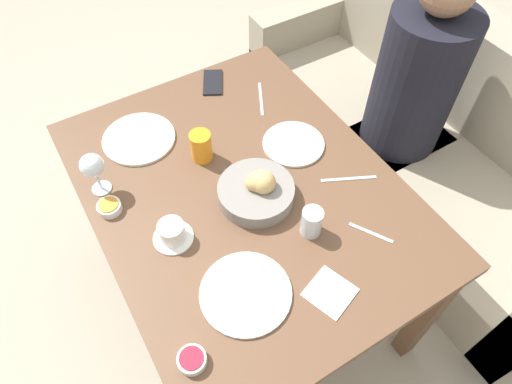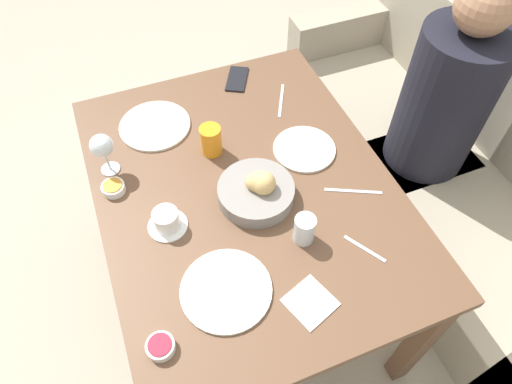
% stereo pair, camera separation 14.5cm
% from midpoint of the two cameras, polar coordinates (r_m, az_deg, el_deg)
% --- Properties ---
extents(ground_plane, '(10.00, 10.00, 0.00)m').
position_cam_midpoint_polar(ground_plane, '(2.13, -3.17, -11.96)').
color(ground_plane, '#A89E89').
extents(dining_table, '(1.24, 0.95, 0.74)m').
position_cam_midpoint_polar(dining_table, '(1.58, -4.20, -1.88)').
color(dining_table, brown).
rests_on(dining_table, ground_plane).
extents(couch, '(1.90, 0.70, 0.88)m').
position_cam_midpoint_polar(couch, '(2.32, 18.23, 5.46)').
color(couch, '#9E937F').
rests_on(couch, ground_plane).
extents(seated_person, '(0.34, 0.44, 1.23)m').
position_cam_midpoint_polar(seated_person, '(2.10, 15.97, 8.51)').
color(seated_person, '#23232D').
rests_on(seated_person, ground_plane).
extents(bread_basket, '(0.24, 0.24, 0.12)m').
position_cam_midpoint_polar(bread_basket, '(1.44, -2.74, 0.06)').
color(bread_basket, gray).
rests_on(bread_basket, dining_table).
extents(plate_near_left, '(0.26, 0.26, 0.01)m').
position_cam_midpoint_polar(plate_near_left, '(1.70, -16.82, 6.27)').
color(plate_near_left, silver).
rests_on(plate_near_left, dining_table).
extents(plate_near_right, '(0.26, 0.26, 0.01)m').
position_cam_midpoint_polar(plate_near_right, '(1.30, -4.57, -12.73)').
color(plate_near_right, silver).
rests_on(plate_near_right, dining_table).
extents(plate_far_center, '(0.22, 0.22, 0.01)m').
position_cam_midpoint_polar(plate_far_center, '(1.61, 2.15, 5.89)').
color(plate_far_center, silver).
rests_on(plate_far_center, dining_table).
extents(juice_glass, '(0.07, 0.07, 0.11)m').
position_cam_midpoint_polar(juice_glass, '(1.56, -9.53, 5.50)').
color(juice_glass, orange).
rests_on(juice_glass, dining_table).
extents(water_tumbler, '(0.06, 0.06, 0.10)m').
position_cam_midpoint_polar(water_tumbler, '(1.36, 3.95, -3.98)').
color(water_tumbler, silver).
rests_on(water_tumbler, dining_table).
extents(wine_glass, '(0.08, 0.08, 0.16)m').
position_cam_midpoint_polar(wine_glass, '(1.52, -22.39, 2.79)').
color(wine_glass, silver).
rests_on(wine_glass, dining_table).
extents(coffee_cup, '(0.12, 0.12, 0.07)m').
position_cam_midpoint_polar(coffee_cup, '(1.39, -13.40, -5.17)').
color(coffee_cup, white).
rests_on(coffee_cup, dining_table).
extents(jam_bowl_berry, '(0.08, 0.08, 0.03)m').
position_cam_midpoint_polar(jam_bowl_berry, '(1.24, -11.55, -20.12)').
color(jam_bowl_berry, white).
rests_on(jam_bowl_berry, dining_table).
extents(jam_bowl_honey, '(0.08, 0.08, 0.03)m').
position_cam_midpoint_polar(jam_bowl_honey, '(1.52, -20.48, -1.96)').
color(jam_bowl_honey, white).
rests_on(jam_bowl_honey, dining_table).
extents(fork_silver, '(0.17, 0.10, 0.00)m').
position_cam_midpoint_polar(fork_silver, '(1.79, -1.73, 11.45)').
color(fork_silver, '#B7B7BC').
rests_on(fork_silver, dining_table).
extents(knife_silver, '(0.09, 0.17, 0.00)m').
position_cam_midpoint_polar(knife_silver, '(1.53, 8.90, 1.48)').
color(knife_silver, '#B7B7BC').
rests_on(knife_silver, dining_table).
extents(spoon_coffee, '(0.13, 0.08, 0.00)m').
position_cam_midpoint_polar(spoon_coffee, '(1.42, 11.36, -5.22)').
color(spoon_coffee, '#B7B7BC').
rests_on(spoon_coffee, dining_table).
extents(napkin, '(0.15, 0.15, 0.00)m').
position_cam_midpoint_polar(napkin, '(1.30, 6.05, -12.59)').
color(napkin, white).
rests_on(napkin, dining_table).
extents(cell_phone, '(0.17, 0.14, 0.01)m').
position_cam_midpoint_polar(cell_phone, '(1.87, -7.68, 13.32)').
color(cell_phone, black).
rests_on(cell_phone, dining_table).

